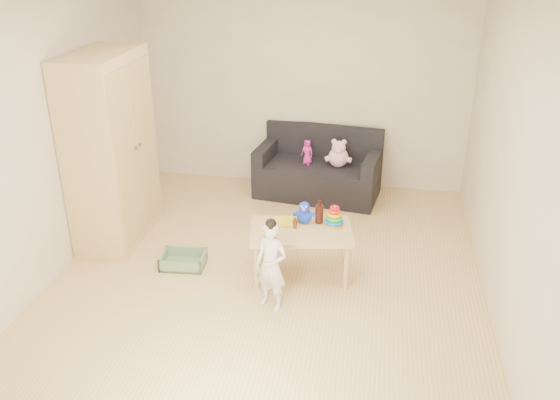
% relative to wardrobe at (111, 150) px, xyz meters
% --- Properties ---
extents(room, '(4.50, 4.50, 4.50)m').
position_rel_wardrobe_xyz_m(room, '(1.72, -0.46, 0.32)').
color(room, '#DBB976').
rests_on(room, ground).
extents(wardrobe, '(0.54, 1.08, 1.95)m').
position_rel_wardrobe_xyz_m(wardrobe, '(0.00, 0.00, 0.00)').
color(wardrobe, tan).
rests_on(wardrobe, ground).
extents(sofa, '(1.55, 0.92, 0.41)m').
position_rel_wardrobe_xyz_m(sofa, '(1.96, 1.40, -0.77)').
color(sofa, black).
rests_on(sofa, ground).
extents(play_table, '(1.02, 0.75, 0.49)m').
position_rel_wardrobe_xyz_m(play_table, '(2.01, -0.47, -0.73)').
color(play_table, tan).
rests_on(play_table, ground).
extents(storage_bin, '(0.44, 0.34, 0.13)m').
position_rel_wardrobe_xyz_m(storage_bin, '(0.86, -0.49, -0.91)').
color(storage_bin, '#698C65').
rests_on(storage_bin, ground).
extents(toddler, '(0.35, 0.30, 0.81)m').
position_rel_wardrobe_xyz_m(toddler, '(1.83, -1.01, -0.57)').
color(toddler, silver).
rests_on(toddler, ground).
extents(pink_bear, '(0.28, 0.25, 0.29)m').
position_rel_wardrobe_xyz_m(pink_bear, '(2.20, 1.36, -0.42)').
color(pink_bear, '#FAB8CB').
rests_on(pink_bear, sofa).
extents(doll, '(0.18, 0.16, 0.30)m').
position_rel_wardrobe_xyz_m(doll, '(1.83, 1.38, -0.42)').
color(doll, '#DE29A2').
rests_on(doll, sofa).
extents(ring_stacker, '(0.17, 0.17, 0.20)m').
position_rel_wardrobe_xyz_m(ring_stacker, '(2.30, -0.33, -0.41)').
color(ring_stacker, '#CB9B0A').
rests_on(ring_stacker, play_table).
extents(brown_bottle, '(0.08, 0.08, 0.23)m').
position_rel_wardrobe_xyz_m(brown_bottle, '(2.16, -0.30, -0.39)').
color(brown_bottle, black).
rests_on(brown_bottle, play_table).
extents(blue_plush, '(0.22, 0.19, 0.22)m').
position_rel_wardrobe_xyz_m(blue_plush, '(2.02, -0.32, -0.38)').
color(blue_plush, '#1B3EF4').
rests_on(blue_plush, play_table).
extents(wooden_figure, '(0.05, 0.04, 0.12)m').
position_rel_wardrobe_xyz_m(wooden_figure, '(1.95, -0.46, -0.43)').
color(wooden_figure, '#602A1D').
rests_on(wooden_figure, play_table).
extents(yellow_book, '(0.25, 0.25, 0.02)m').
position_rel_wardrobe_xyz_m(yellow_book, '(1.86, -0.35, -0.48)').
color(yellow_book, '#D2C916').
rests_on(yellow_book, play_table).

